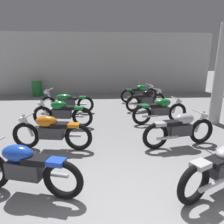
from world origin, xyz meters
TOP-DOWN VIEW (x-y plane):
  - back_wall at (0.00, 10.38)m, footprint 13.25×0.24m
  - support_pillar at (3.53, 4.16)m, footprint 0.36×0.36m
  - motorcycle_left_row_0 at (-1.63, 0.92)m, footprint 1.92×0.70m
  - motorcycle_left_row_1 at (-1.56, 2.53)m, footprint 1.96×0.52m
  - motorcycle_left_row_2 at (-1.58, 4.17)m, footprint 1.96×0.54m
  - motorcycle_left_row_3 at (-1.69, 5.86)m, footprint 2.17×0.68m
  - motorcycle_right_row_1 at (1.59, 2.47)m, footprint 1.96×0.62m
  - motorcycle_right_row_2 at (1.67, 4.25)m, footprint 1.96×0.58m
  - motorcycle_right_row_3 at (1.63, 6.04)m, footprint 1.88×0.82m
  - motorcycle_right_row_4 at (1.67, 7.63)m, footprint 1.95×0.66m
  - oil_drum at (-3.89, 9.58)m, footprint 0.59×0.59m

SIDE VIEW (x-z plane):
  - oil_drum at x=-3.89m, z-range 0.00..0.85m
  - motorcycle_left_row_3 at x=-1.69m, z-range -0.04..0.94m
  - motorcycle_left_row_0 at x=-1.63m, z-range 0.02..0.90m
  - motorcycle_left_row_1 at x=-1.56m, z-range 0.02..0.90m
  - motorcycle_left_row_2 at x=-1.58m, z-range 0.02..0.90m
  - motorcycle_right_row_1 at x=1.59m, z-range 0.02..0.90m
  - motorcycle_right_row_2 at x=1.67m, z-range 0.02..0.90m
  - motorcycle_right_row_3 at x=1.63m, z-range 0.02..0.90m
  - motorcycle_right_row_4 at x=1.67m, z-range 0.02..0.90m
  - support_pillar at x=3.53m, z-range 0.00..3.20m
  - back_wall at x=0.00m, z-range 0.00..3.60m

